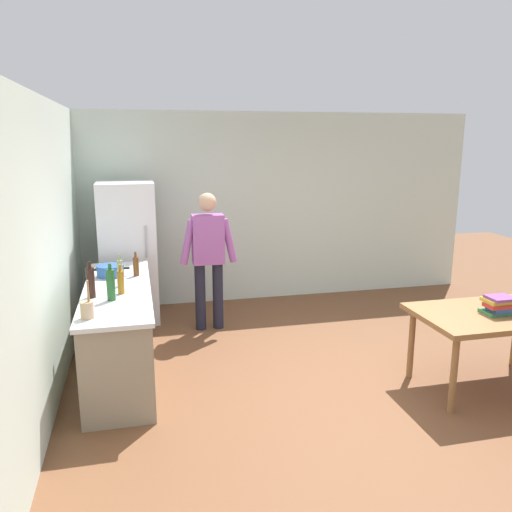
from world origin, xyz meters
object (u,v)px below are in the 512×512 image
at_px(bottle_wine_dark, 91,282).
at_px(bottle_beer_brown, 136,266).
at_px(dining_table, 491,320).
at_px(bottle_vinegar_tall, 120,273).
at_px(bottle_wine_green, 111,285).
at_px(cooking_pot, 110,271).
at_px(refrigerator, 129,253).
at_px(book_stack, 499,305).
at_px(utensil_jar, 87,309).
at_px(bottle_oil_amber, 121,282).
at_px(person, 208,252).

xyz_separation_m(bottle_wine_dark, bottle_beer_brown, (0.41, 0.69, -0.04)).
height_order(dining_table, bottle_vinegar_tall, bottle_vinegar_tall).
relative_size(bottle_wine_green, bottle_wine_dark, 1.00).
height_order(dining_table, cooking_pot, cooking_pot).
height_order(refrigerator, bottle_wine_green, refrigerator).
bearing_deg(book_stack, utensil_jar, 175.07).
distance_m(cooking_pot, utensil_jar, 1.32).
xyz_separation_m(bottle_oil_amber, bottle_wine_green, (-0.08, -0.19, 0.03)).
relative_size(cooking_pot, bottle_oil_amber, 1.43).
bearing_deg(bottle_wine_green, person, 53.10).
xyz_separation_m(utensil_jar, bottle_vinegar_tall, (0.24, 0.91, 0.06)).
distance_m(utensil_jar, bottle_wine_dark, 0.58).
bearing_deg(person, dining_table, -42.41).
relative_size(utensil_jar, bottle_beer_brown, 1.23).
distance_m(refrigerator, bottle_wine_green, 2.01).
relative_size(utensil_jar, bottle_oil_amber, 1.14).
height_order(bottle_oil_amber, bottle_wine_dark, bottle_wine_dark).
height_order(bottle_oil_amber, bottle_beer_brown, bottle_oil_amber).
bearing_deg(book_stack, cooking_pot, 155.05).
distance_m(utensil_jar, bottle_wine_green, 0.49).
relative_size(bottle_oil_amber, bottle_wine_dark, 0.82).
bearing_deg(bottle_vinegar_tall, person, 44.16).
height_order(utensil_jar, bottle_wine_dark, bottle_wine_dark).
bearing_deg(bottle_beer_brown, cooking_pot, 170.66).
relative_size(dining_table, cooking_pot, 3.50).
distance_m(bottle_wine_dark, bottle_vinegar_tall, 0.42).
distance_m(refrigerator, bottle_beer_brown, 1.19).
distance_m(cooking_pot, book_stack, 3.86).
distance_m(bottle_oil_amber, bottle_vinegar_tall, 0.27).
bearing_deg(person, bottle_wine_green, -126.90).
height_order(refrigerator, book_stack, refrigerator).
bearing_deg(bottle_wine_green, book_stack, -12.45).
bearing_deg(bottle_wine_dark, utensil_jar, -88.91).
xyz_separation_m(bottle_vinegar_tall, bottle_beer_brown, (0.15, 0.36, -0.03)).
bearing_deg(bottle_wine_dark, bottle_beer_brown, 59.64).
xyz_separation_m(bottle_wine_green, book_stack, (3.45, -0.76, -0.21)).
bearing_deg(utensil_jar, person, 56.46).
xyz_separation_m(person, bottle_wine_dark, (-1.27, -1.32, 0.07)).
bearing_deg(bottle_wine_dark, bottle_vinegar_tall, 52.79).
relative_size(bottle_oil_amber, bottle_beer_brown, 1.08).
bearing_deg(bottle_vinegar_tall, bottle_wine_dark, -127.21).
height_order(person, cooking_pot, person).
distance_m(dining_table, bottle_vinegar_tall, 3.58).
bearing_deg(bottle_oil_amber, bottle_wine_dark, -166.62).
relative_size(bottle_wine_green, book_stack, 1.28).
bearing_deg(dining_table, person, 137.59).
distance_m(utensil_jar, bottle_beer_brown, 1.33).
xyz_separation_m(refrigerator, bottle_wine_dark, (-0.32, -1.87, 0.15)).
relative_size(person, dining_table, 1.21).
relative_size(dining_table, bottle_wine_dark, 4.12).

